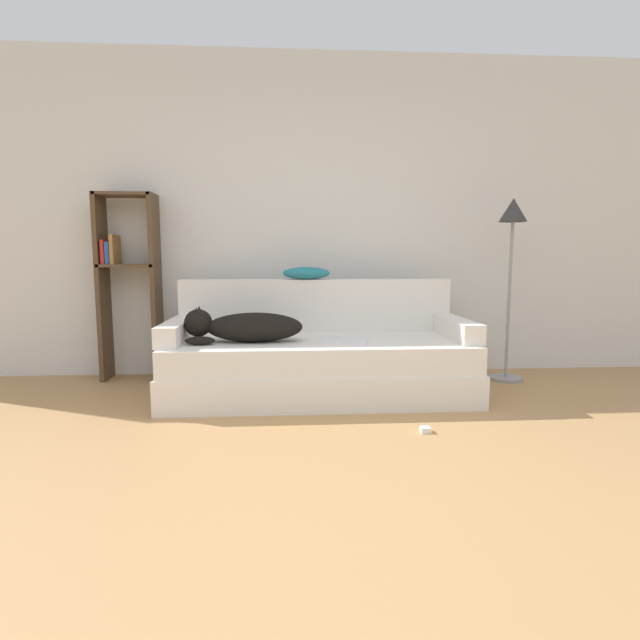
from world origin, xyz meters
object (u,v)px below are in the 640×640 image
throw_pillow (306,273)px  floor_lamp (512,243)px  dog (244,327)px  bookshelf (128,276)px  couch (319,368)px  laptop (344,340)px  power_adapter (425,430)px

throw_pillow → floor_lamp: bearing=-0.8°
dog → bookshelf: 1.26m
dog → couch: bearing=10.2°
couch → bookshelf: bearing=158.2°
laptop → power_adapter: (0.39, -0.71, -0.41)m
throw_pillow → floor_lamp: floor_lamp is taller
throw_pillow → power_adapter: bearing=-62.2°
couch → laptop: bearing=-34.7°
couch → dog: dog is taller
laptop → throw_pillow: 0.72m
bookshelf → power_adapter: 2.67m
couch → throw_pillow: (-0.08, 0.38, 0.68)m
floor_lamp → power_adapter: bearing=-130.3°
bookshelf → floor_lamp: bearing=-4.6°
floor_lamp → power_adapter: 1.91m
dog → throw_pillow: 0.75m
laptop → bookshelf: bookshelf is taller
couch → bookshelf: bookshelf is taller
throw_pillow → bookshelf: bearing=171.2°
couch → bookshelf: 1.77m
power_adapter → laptop: bearing=119.0°
bookshelf → floor_lamp: (3.09, -0.25, 0.26)m
dog → laptop: dog is taller
laptop → power_adapter: size_ratio=6.17×
bookshelf → throw_pillow: bearing=-8.8°
throw_pillow → laptop: bearing=-64.0°
bookshelf → dog: bearing=-35.3°
floor_lamp → power_adapter: size_ratio=26.21×
dog → power_adapter: dog is taller
throw_pillow → dog: bearing=-133.5°
laptop → floor_lamp: bearing=27.1°
couch → laptop: (0.17, -0.12, 0.22)m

